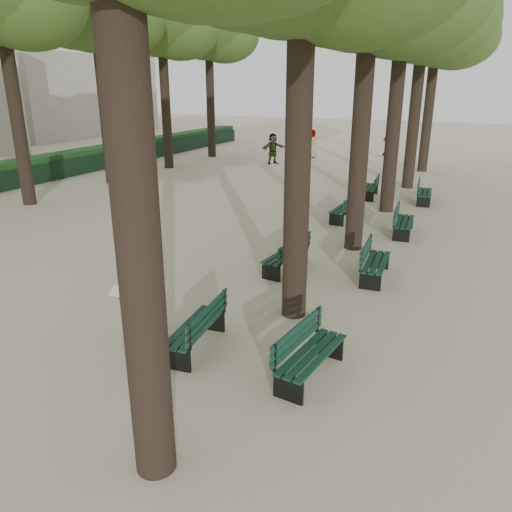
% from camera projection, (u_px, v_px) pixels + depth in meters
% --- Properties ---
extents(ground, '(120.00, 120.00, 0.00)m').
position_uv_depth(ground, '(154.00, 366.00, 8.85)').
color(ground, beige).
rests_on(ground, ground).
extents(tree_central_4, '(6.00, 6.00, 9.95)m').
position_uv_depth(tree_central_4, '(425.00, 9.00, 21.09)').
color(tree_central_4, '#33261C').
rests_on(tree_central_4, ground).
extents(tree_central_5, '(6.00, 6.00, 9.95)m').
position_uv_depth(tree_central_5, '(438.00, 21.00, 25.36)').
color(tree_central_5, '#33261C').
rests_on(tree_central_5, ground).
extents(tree_far_3, '(6.00, 6.00, 10.45)m').
position_uv_depth(tree_far_3, '(94.00, 0.00, 22.05)').
color(tree_far_3, '#33261C').
rests_on(tree_far_3, ground).
extents(tree_far_4, '(6.00, 6.00, 10.45)m').
position_uv_depth(tree_far_4, '(160.00, 13.00, 26.32)').
color(tree_far_4, '#33261C').
rests_on(tree_far_4, ground).
extents(tree_far_5, '(6.00, 6.00, 10.45)m').
position_uv_depth(tree_far_5, '(208.00, 23.00, 30.59)').
color(tree_far_5, '#33261C').
rests_on(tree_far_5, ground).
extents(bench_left_0, '(0.77, 1.85, 0.92)m').
position_uv_depth(bench_left_0, '(196.00, 336.00, 9.33)').
color(bench_left_0, black).
rests_on(bench_left_0, ground).
extents(bench_left_1, '(0.76, 1.85, 0.92)m').
position_uv_depth(bench_left_1, '(286.00, 261.00, 13.19)').
color(bench_left_1, black).
rests_on(bench_left_1, ground).
extents(bench_left_2, '(0.64, 1.82, 0.92)m').
position_uv_depth(bench_left_2, '(343.00, 213.00, 17.97)').
color(bench_left_2, black).
rests_on(bench_left_2, ground).
extents(bench_left_3, '(0.75, 1.85, 0.92)m').
position_uv_depth(bench_left_3, '(370.00, 191.00, 21.50)').
color(bench_left_3, black).
rests_on(bench_left_3, ground).
extents(bench_right_0, '(0.79, 1.86, 0.92)m').
position_uv_depth(bench_right_0, '(311.00, 363.00, 8.42)').
color(bench_right_0, black).
rests_on(bench_right_0, ground).
extents(bench_right_1, '(0.70, 1.84, 0.92)m').
position_uv_depth(bench_right_1, '(375.00, 269.00, 12.66)').
color(bench_right_1, black).
rests_on(bench_right_1, ground).
extents(bench_right_2, '(0.72, 1.84, 0.92)m').
position_uv_depth(bench_right_2, '(403.00, 227.00, 16.29)').
color(bench_right_2, black).
rests_on(bench_right_2, ground).
extents(bench_right_3, '(0.75, 1.85, 0.92)m').
position_uv_depth(bench_right_3, '(424.00, 196.00, 20.55)').
color(bench_right_3, black).
rests_on(bench_right_3, ground).
extents(man_with_map, '(0.73, 0.76, 1.70)m').
position_uv_depth(man_with_map, '(130.00, 303.00, 9.31)').
color(man_with_map, black).
rests_on(man_with_map, ground).
extents(pedestrian_d, '(0.52, 0.94, 1.81)m').
position_uv_depth(pedestrian_d, '(312.00, 144.00, 32.38)').
color(pedestrian_d, '#262628').
rests_on(pedestrian_d, ground).
extents(pedestrian_a, '(0.63, 0.85, 1.61)m').
position_uv_depth(pedestrian_a, '(303.00, 149.00, 30.70)').
color(pedestrian_a, '#262628').
rests_on(pedestrian_a, ground).
extents(pedestrian_b, '(0.98, 1.19, 1.85)m').
position_uv_depth(pedestrian_b, '(388.00, 152.00, 28.56)').
color(pedestrian_b, '#262628').
rests_on(pedestrian_b, ground).
extents(pedestrian_e, '(1.25, 1.59, 1.81)m').
position_uv_depth(pedestrian_e, '(273.00, 149.00, 30.09)').
color(pedestrian_e, '#262628').
rests_on(pedestrian_e, ground).
extents(fence, '(0.08, 42.00, 0.90)m').
position_uv_depth(fence, '(34.00, 176.00, 24.10)').
color(fence, black).
rests_on(fence, ground).
extents(hedge, '(1.20, 42.00, 1.20)m').
position_uv_depth(hedge, '(23.00, 171.00, 24.33)').
color(hedge, '#163F1A').
rests_on(hedge, ground).
extents(building_far, '(12.00, 16.00, 7.00)m').
position_uv_depth(building_far, '(53.00, 95.00, 46.51)').
color(building_far, '#B7B2A3').
rests_on(building_far, ground).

